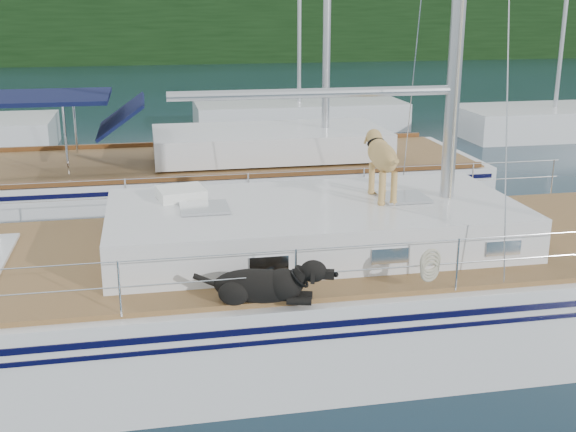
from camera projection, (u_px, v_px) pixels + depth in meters
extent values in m
plane|color=black|center=(254.00, 338.00, 9.58)|extent=(120.00, 120.00, 0.00)
cube|color=black|center=(159.00, 20.00, 51.03)|extent=(90.00, 3.00, 6.00)
cube|color=#595147|center=(160.00, 54.00, 52.85)|extent=(92.00, 1.00, 1.20)
cube|color=white|center=(254.00, 303.00, 9.44)|extent=(12.00, 3.80, 1.40)
cube|color=#9B6F3E|center=(253.00, 250.00, 9.23)|extent=(11.52, 3.50, 0.06)
cube|color=white|center=(314.00, 224.00, 9.29)|extent=(5.20, 2.50, 0.55)
cylinder|color=silver|center=(315.00, 93.00, 8.81)|extent=(3.60, 0.12, 0.12)
cylinder|color=silver|center=(277.00, 251.00, 7.41)|extent=(10.56, 0.01, 0.01)
cylinder|color=silver|center=(235.00, 174.00, 10.70)|extent=(10.56, 0.01, 0.01)
cube|color=blue|center=(127.00, 226.00, 10.05)|extent=(0.63, 0.47, 0.04)
cube|color=white|center=(181.00, 194.00, 9.39)|extent=(0.67, 0.58, 0.15)
torus|color=beige|center=(430.00, 261.00, 7.72)|extent=(0.35, 0.19, 0.34)
cube|color=white|center=(214.00, 191.00, 15.19)|extent=(11.00, 3.50, 1.30)
cube|color=#9B6F3E|center=(213.00, 161.00, 15.00)|extent=(10.56, 3.29, 0.06)
cube|color=white|center=(270.00, 142.00, 15.12)|extent=(4.80, 2.30, 0.55)
cube|color=#0E123B|center=(46.00, 97.00, 14.01)|extent=(2.40, 2.30, 0.08)
cube|color=white|center=(299.00, 117.00, 25.25)|extent=(7.20, 3.00, 1.10)
cube|color=white|center=(553.00, 123.00, 23.91)|extent=(6.40, 3.00, 1.10)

